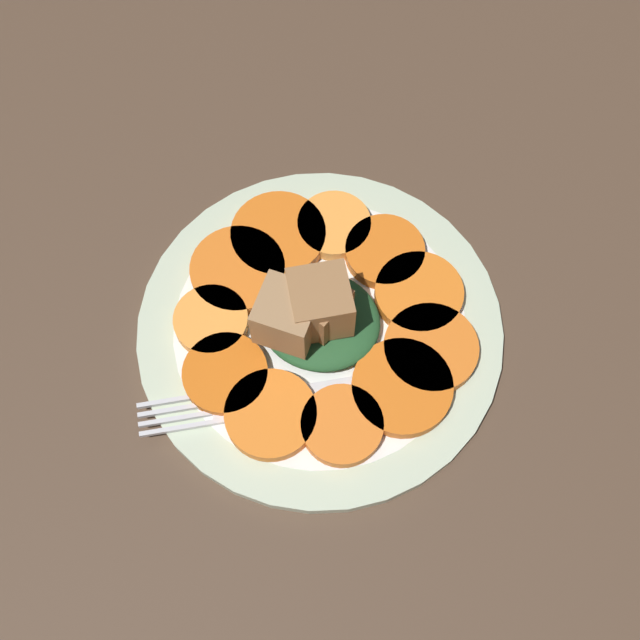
{
  "coord_description": "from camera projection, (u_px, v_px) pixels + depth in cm",
  "views": [
    {
      "loc": [
        5.62,
        -21.95,
        54.99
      ],
      "look_at": [
        0.0,
        0.0,
        4.1
      ],
      "focal_mm": 45.0,
      "sensor_mm": 36.0,
      "label": 1
    }
  ],
  "objects": [
    {
      "name": "table_slab",
      "position": [
        320.0,
        337.0,
        0.59
      ],
      "size": [
        120.0,
        120.0,
        2.0
      ],
      "primitive_type": "cube",
      "color": "#4C3828",
      "rests_on": "ground"
    },
    {
      "name": "plate",
      "position": [
        320.0,
        329.0,
        0.57
      ],
      "size": [
        25.96,
        25.96,
        1.05
      ],
      "color": "beige",
      "rests_on": "table_slab"
    },
    {
      "name": "carrot_slice_0",
      "position": [
        211.0,
        321.0,
        0.56
      ],
      "size": [
        5.25,
        5.25,
        1.04
      ],
      "primitive_type": "cylinder",
      "color": "orange",
      "rests_on": "plate"
    },
    {
      "name": "carrot_slice_1",
      "position": [
        225.0,
        374.0,
        0.55
      ],
      "size": [
        5.84,
        5.84,
        1.04
      ],
      "primitive_type": "cylinder",
      "color": "#D56013",
      "rests_on": "plate"
    },
    {
      "name": "carrot_slice_2",
      "position": [
        271.0,
        415.0,
        0.53
      ],
      "size": [
        6.2,
        6.2,
        1.04
      ],
      "primitive_type": "cylinder",
      "color": "orange",
      "rests_on": "plate"
    },
    {
      "name": "carrot_slice_3",
      "position": [
        342.0,
        425.0,
        0.53
      ],
      "size": [
        5.52,
        5.52,
        1.04
      ],
      "primitive_type": "cylinder",
      "color": "orange",
      "rests_on": "plate"
    },
    {
      "name": "carrot_slice_4",
      "position": [
        402.0,
        387.0,
        0.54
      ],
      "size": [
        6.88,
        6.88,
        1.04
      ],
      "primitive_type": "cylinder",
      "color": "orange",
      "rests_on": "plate"
    },
    {
      "name": "carrot_slice_5",
      "position": [
        430.0,
        352.0,
        0.55
      ],
      "size": [
        6.57,
        6.57,
        1.04
      ],
      "primitive_type": "cylinder",
      "color": "orange",
      "rests_on": "plate"
    },
    {
      "name": "carrot_slice_6",
      "position": [
        419.0,
        293.0,
        0.57
      ],
      "size": [
        6.33,
        6.33,
        1.04
      ],
      "primitive_type": "cylinder",
      "color": "orange",
      "rests_on": "plate"
    },
    {
      "name": "carrot_slice_7",
      "position": [
        385.0,
        252.0,
        0.58
      ],
      "size": [
        5.82,
        5.82,
        1.04
      ],
      "primitive_type": "cylinder",
      "color": "orange",
      "rests_on": "plate"
    },
    {
      "name": "carrot_slice_8",
      "position": [
        334.0,
        225.0,
        0.59
      ],
      "size": [
        5.45,
        5.45,
        1.04
      ],
      "primitive_type": "cylinder",
      "color": "#F99438",
      "rests_on": "plate"
    },
    {
      "name": "carrot_slice_9",
      "position": [
        278.0,
        235.0,
        0.59
      ],
      "size": [
        7.02,
        7.02,
        1.04
      ],
      "primitive_type": "cylinder",
      "color": "orange",
      "rests_on": "plate"
    },
    {
      "name": "carrot_slice_10",
      "position": [
        238.0,
        270.0,
        0.58
      ],
      "size": [
        6.88,
        6.88,
        1.04
      ],
      "primitive_type": "cylinder",
      "color": "orange",
      "rests_on": "plate"
    },
    {
      "name": "center_pile",
      "position": [
        314.0,
        315.0,
        0.54
      ],
      "size": [
        8.47,
        7.62,
        5.78
      ],
      "color": "#235128",
      "rests_on": "plate"
    },
    {
      "name": "fork",
      "position": [
        272.0,
        398.0,
        0.54
      ],
      "size": [
        18.08,
        9.4,
        0.4
      ],
      "rotation": [
        0.0,
        0.0,
        0.42
      ],
      "color": "silver",
      "rests_on": "plate"
    }
  ]
}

